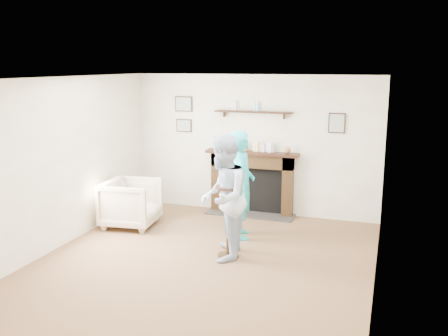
% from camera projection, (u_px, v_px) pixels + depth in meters
% --- Properties ---
extents(ground, '(5.00, 5.00, 0.00)m').
position_uv_depth(ground, '(205.00, 261.00, 6.89)').
color(ground, brown).
rests_on(ground, ground).
extents(room_shell, '(4.54, 5.02, 2.52)m').
position_uv_depth(room_shell, '(221.00, 138.00, 7.20)').
color(room_shell, beige).
rests_on(room_shell, ground).
extents(armchair, '(0.97, 0.94, 0.79)m').
position_uv_depth(armchair, '(132.00, 226.00, 8.41)').
color(armchair, tan).
rests_on(armchair, ground).
extents(man, '(0.82, 0.97, 1.75)m').
position_uv_depth(man, '(223.00, 257.00, 7.04)').
color(man, silver).
rests_on(man, ground).
extents(woman, '(0.59, 0.72, 1.69)m').
position_uv_depth(woman, '(241.00, 236.00, 7.89)').
color(woman, teal).
rests_on(woman, ground).
extents(pedestal_table, '(0.37, 0.37, 1.18)m').
position_uv_depth(pedestal_table, '(228.00, 207.00, 6.94)').
color(pedestal_table, black).
rests_on(pedestal_table, ground).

